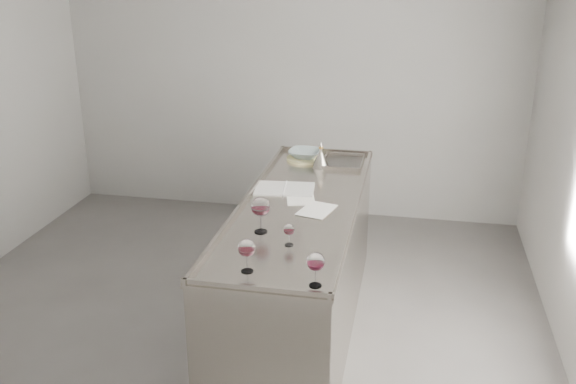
% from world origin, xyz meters
% --- Properties ---
extents(room_shell, '(4.54, 5.04, 2.84)m').
position_xyz_m(room_shell, '(0.00, 0.00, 1.40)').
color(room_shell, '#504D4B').
rests_on(room_shell, ground).
extents(counter, '(0.77, 2.42, 0.97)m').
position_xyz_m(counter, '(0.50, 0.30, 0.47)').
color(counter, '#9C948C').
rests_on(counter, ground).
extents(wine_glass_left, '(0.09, 0.09, 0.18)m').
position_xyz_m(wine_glass_left, '(0.40, -0.70, 1.07)').
color(wine_glass_left, white).
rests_on(wine_glass_left, counter).
extents(wine_glass_middle, '(0.11, 0.11, 0.22)m').
position_xyz_m(wine_glass_middle, '(0.36, -0.20, 1.10)').
color(wine_glass_middle, white).
rests_on(wine_glass_middle, counter).
extents(wine_glass_right, '(0.09, 0.09, 0.18)m').
position_xyz_m(wine_glass_right, '(0.78, -0.78, 1.07)').
color(wine_glass_right, white).
rests_on(wine_glass_right, counter).
extents(wine_glass_small, '(0.06, 0.06, 0.13)m').
position_xyz_m(wine_glass_small, '(0.55, -0.34, 1.03)').
color(wine_glass_small, white).
rests_on(wine_glass_small, counter).
extents(notebook, '(0.43, 0.32, 0.02)m').
position_xyz_m(notebook, '(0.35, 0.55, 0.95)').
color(notebook, white).
rests_on(notebook, counter).
extents(loose_paper_top, '(0.24, 0.30, 0.00)m').
position_xyz_m(loose_paper_top, '(0.49, 0.39, 0.94)').
color(loose_paper_top, white).
rests_on(loose_paper_top, counter).
extents(loose_paper_under, '(0.25, 0.31, 0.00)m').
position_xyz_m(loose_paper_under, '(0.63, 0.21, 0.94)').
color(loose_paper_under, white).
rests_on(loose_paper_under, counter).
extents(trivet, '(0.33, 0.33, 0.02)m').
position_xyz_m(trivet, '(0.36, 1.25, 0.95)').
color(trivet, '#D4CE89').
rests_on(trivet, counter).
extents(ceramic_bowl, '(0.27, 0.27, 0.06)m').
position_xyz_m(ceramic_bowl, '(0.36, 1.25, 0.99)').
color(ceramic_bowl, '#85989B').
rests_on(ceramic_bowl, trivet).
extents(wine_funnel, '(0.14, 0.14, 0.21)m').
position_xyz_m(wine_funnel, '(0.52, 1.09, 1.00)').
color(wine_funnel, '#A19B8F').
rests_on(wine_funnel, counter).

